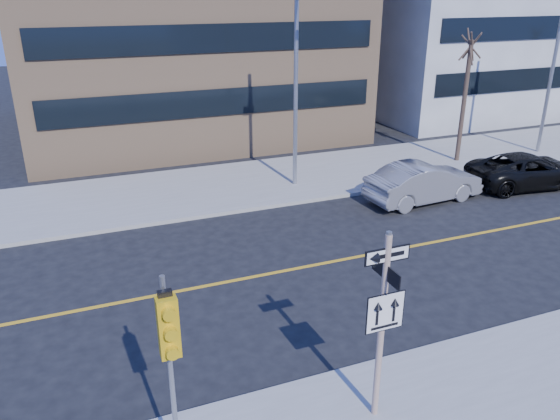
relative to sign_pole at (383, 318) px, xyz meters
name	(u,v)px	position (x,y,z in m)	size (l,w,h in m)	color
ground	(321,349)	(0.00, 2.51, -2.44)	(120.00, 120.00, 0.00)	black
far_sidewalk	(523,148)	(18.00, 14.51, -2.36)	(66.00, 6.00, 0.15)	gray
road_centerline	(558,218)	(12.00, 6.51, -2.43)	(40.00, 0.14, 0.01)	gold
sign_pole	(383,318)	(0.00, 0.00, 0.00)	(0.92, 0.92, 4.06)	silver
traffic_signal	(170,343)	(-4.00, -0.15, 0.59)	(0.32, 0.45, 4.00)	gray
parked_car_b	(424,182)	(8.22, 9.99, -1.62)	(4.93, 1.72, 1.62)	slate
parked_car_c	(528,170)	(13.61, 9.81, -1.70)	(5.31, 2.45, 1.48)	black
streetlight_a	(298,79)	(4.00, 13.27, 2.32)	(0.55, 2.25, 8.00)	gray
streetlight_b	(558,63)	(18.00, 13.27, 2.32)	(0.55, 2.25, 8.00)	gray
street_tree_west	(471,49)	(13.00, 13.81, 3.09)	(1.80, 1.80, 6.35)	#382A21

